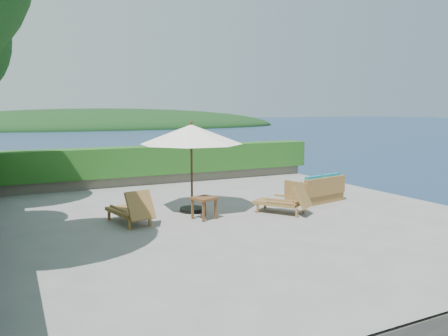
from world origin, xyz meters
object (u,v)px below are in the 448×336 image
lounge_left (131,209)px  lounge_right (285,201)px  patio_umbrella (191,135)px  wicker_loveseat (316,191)px  side_table (204,201)px

lounge_left → lounge_right: (3.80, -0.71, -0.01)m
patio_umbrella → wicker_loveseat: bearing=-6.9°
side_table → patio_umbrella: bearing=87.3°
side_table → wicker_loveseat: wicker_loveseat is taller
lounge_right → wicker_loveseat: bearing=-7.6°
lounge_left → lounge_right: 3.87m
lounge_left → side_table: bearing=-21.6°
patio_umbrella → wicker_loveseat: 4.09m
lounge_right → wicker_loveseat: 1.86m
patio_umbrella → lounge_right: 2.93m
lounge_left → lounge_right: size_ratio=1.03×
patio_umbrella → wicker_loveseat: (3.70, -0.45, -1.68)m
side_table → lounge_right: bearing=-11.3°
patio_umbrella → side_table: 1.79m
wicker_loveseat → patio_umbrella: bearing=161.7°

